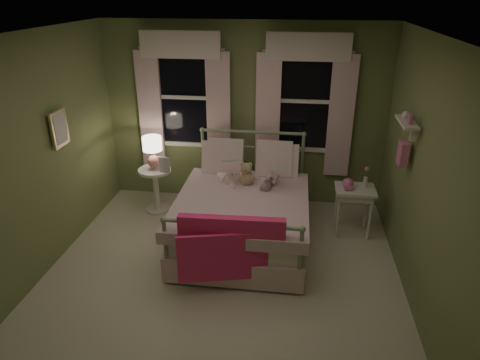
# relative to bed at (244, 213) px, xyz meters

# --- Properties ---
(room_shell) EXTENTS (4.20, 4.20, 4.20)m
(room_shell) POSITION_rel_bed_xyz_m (-0.15, -0.90, 0.92)
(room_shell) COLOR beige
(room_shell) RESTS_ON ground
(bed) EXTENTS (1.58, 2.04, 1.18)m
(bed) POSITION_rel_bed_xyz_m (0.00, 0.00, 0.00)
(bed) COLOR white
(bed) RESTS_ON ground
(pink_throw) EXTENTS (1.10, 0.29, 0.71)m
(pink_throw) POSITION_rel_bed_xyz_m (-0.00, -1.03, 0.23)
(pink_throw) COLOR #F83078
(pink_throw) RESTS_ON bed
(child_left) EXTENTS (0.31, 0.27, 0.73)m
(child_left) POSITION_rel_bed_xyz_m (-0.28, 0.42, 0.55)
(child_left) COLOR #F7D1DD
(child_left) RESTS_ON bed
(child_right) EXTENTS (0.39, 0.32, 0.73)m
(child_right) POSITION_rel_bed_xyz_m (0.28, 0.42, 0.55)
(child_right) COLOR #F7D1DD
(child_right) RESTS_ON bed
(book_left) EXTENTS (0.22, 0.17, 0.26)m
(book_left) POSITION_rel_bed_xyz_m (-0.28, 0.17, 0.58)
(book_left) COLOR beige
(book_left) RESTS_ON child_left
(book_right) EXTENTS (0.20, 0.12, 0.26)m
(book_right) POSITION_rel_bed_xyz_m (0.28, 0.17, 0.54)
(book_right) COLOR beige
(book_right) RESTS_ON child_right
(teddy_bear) EXTENTS (0.24, 0.20, 0.32)m
(teddy_bear) POSITION_rel_bed_xyz_m (0.00, 0.26, 0.41)
(teddy_bear) COLOR tan
(teddy_bear) RESTS_ON bed
(nightstand_left) EXTENTS (0.46, 0.46, 0.65)m
(nightstand_left) POSITION_rel_bed_xyz_m (-1.34, 0.62, 0.03)
(nightstand_left) COLOR white
(nightstand_left) RESTS_ON ground
(table_lamp) EXTENTS (0.26, 0.26, 0.44)m
(table_lamp) POSITION_rel_bed_xyz_m (-1.34, 0.62, 0.57)
(table_lamp) COLOR #D98580
(table_lamp) RESTS_ON nightstand_left
(book_nightstand) EXTENTS (0.20, 0.25, 0.02)m
(book_nightstand) POSITION_rel_bed_xyz_m (-1.24, 0.54, 0.27)
(book_nightstand) COLOR beige
(book_nightstand) RESTS_ON nightstand_left
(nightstand_right) EXTENTS (0.50, 0.40, 0.64)m
(nightstand_right) POSITION_rel_bed_xyz_m (1.39, 0.36, 0.17)
(nightstand_right) COLOR white
(nightstand_right) RESTS_ON ground
(pink_toy) EXTENTS (0.14, 0.19, 0.14)m
(pink_toy) POSITION_rel_bed_xyz_m (1.29, 0.35, 0.32)
(pink_toy) COLOR pink
(pink_toy) RESTS_ON nightstand_right
(bud_vase) EXTENTS (0.06, 0.06, 0.28)m
(bud_vase) POSITION_rel_bed_xyz_m (1.51, 0.41, 0.41)
(bud_vase) COLOR white
(bud_vase) RESTS_ON nightstand_right
(window_left) EXTENTS (1.34, 0.13, 1.96)m
(window_left) POSITION_rel_bed_xyz_m (-1.00, 1.13, 1.24)
(window_left) COLOR black
(window_left) RESTS_ON room_shell
(window_right) EXTENTS (1.34, 0.13, 1.96)m
(window_right) POSITION_rel_bed_xyz_m (0.70, 1.13, 1.24)
(window_right) COLOR black
(window_right) RESTS_ON room_shell
(wall_shelf) EXTENTS (0.15, 0.50, 0.60)m
(wall_shelf) POSITION_rel_bed_xyz_m (1.75, -0.20, 1.14)
(wall_shelf) COLOR white
(wall_shelf) RESTS_ON room_shell
(framed_picture) EXTENTS (0.03, 0.32, 0.42)m
(framed_picture) POSITION_rel_bed_xyz_m (-2.10, -0.30, 1.12)
(framed_picture) COLOR beige
(framed_picture) RESTS_ON room_shell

